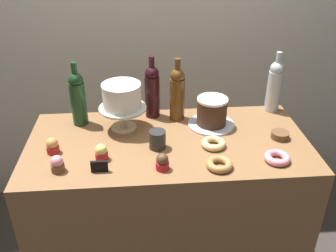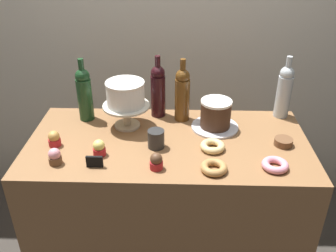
{
  "view_description": "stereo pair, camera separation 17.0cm",
  "coord_description": "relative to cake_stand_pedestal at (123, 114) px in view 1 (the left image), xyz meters",
  "views": [
    {
      "loc": [
        -0.12,
        -1.48,
        1.87
      ],
      "look_at": [
        0.0,
        0.0,
        1.03
      ],
      "focal_mm": 39.68,
      "sensor_mm": 36.0,
      "label": 1
    },
    {
      "loc": [
        0.05,
        -1.48,
        1.87
      ],
      "look_at": [
        0.0,
        0.0,
        1.03
      ],
      "focal_mm": 39.68,
      "sensor_mm": 36.0,
      "label": 2
    }
  ],
  "objects": [
    {
      "name": "price_sign_chalkboard",
      "position": [
        -0.09,
        -0.35,
        -0.06
      ],
      "size": [
        0.07,
        0.01,
        0.05
      ],
      "color": "black",
      "rests_on": "display_counter"
    },
    {
      "name": "display_counter",
      "position": [
        0.21,
        -0.13,
        -0.56
      ],
      "size": [
        1.32,
        0.64,
        0.95
      ],
      "color": "brown",
      "rests_on": "ground_plane"
    },
    {
      "name": "wine_bottle_amber",
      "position": [
        0.27,
        0.08,
        0.06
      ],
      "size": [
        0.08,
        0.08,
        0.33
      ],
      "color": "#5B3814",
      "rests_on": "display_counter"
    },
    {
      "name": "cookie_stack",
      "position": [
        0.74,
        -0.15,
        -0.07
      ],
      "size": [
        0.08,
        0.08,
        0.03
      ],
      "color": "brown",
      "rests_on": "display_counter"
    },
    {
      "name": "cupcake_lemon",
      "position": [
        -0.09,
        -0.26,
        -0.05
      ],
      "size": [
        0.06,
        0.06,
        0.07
      ],
      "color": "red",
      "rests_on": "display_counter"
    },
    {
      "name": "chocolate_round_cake",
      "position": [
        0.44,
        -0.0,
        -0.0
      ],
      "size": [
        0.15,
        0.15,
        0.14
      ],
      "color": "#3D2619",
      "rests_on": "silver_serving_platter"
    },
    {
      "name": "wine_bottle_clear",
      "position": [
        0.79,
        0.14,
        0.06
      ],
      "size": [
        0.08,
        0.08,
        0.33
      ],
      "color": "#B2BCC1",
      "rests_on": "display_counter"
    },
    {
      "name": "white_layer_cake",
      "position": [
        0.0,
        0.0,
        0.1
      ],
      "size": [
        0.19,
        0.19,
        0.12
      ],
      "color": "white",
      "rests_on": "cake_stand_pedestal"
    },
    {
      "name": "cupcake_strawberry",
      "position": [
        -0.26,
        -0.33,
        -0.05
      ],
      "size": [
        0.06,
        0.06,
        0.07
      ],
      "color": "brown",
      "rests_on": "display_counter"
    },
    {
      "name": "cupcake_chocolate",
      "position": [
        0.17,
        -0.35,
        -0.05
      ],
      "size": [
        0.06,
        0.06,
        0.07
      ],
      "color": "red",
      "rests_on": "display_counter"
    },
    {
      "name": "cupcake_caramel",
      "position": [
        -0.31,
        -0.19,
        -0.05
      ],
      "size": [
        0.06,
        0.06,
        0.07
      ],
      "color": "red",
      "rests_on": "display_counter"
    },
    {
      "name": "cake_stand_pedestal",
      "position": [
        0.0,
        0.0,
        0.0
      ],
      "size": [
        0.23,
        0.23,
        0.12
      ],
      "color": "beige",
      "rests_on": "display_counter"
    },
    {
      "name": "coffee_cup_ceramic",
      "position": [
        0.16,
        -0.19,
        -0.04
      ],
      "size": [
        0.08,
        0.08,
        0.08
      ],
      "color": "#282828",
      "rests_on": "display_counter"
    },
    {
      "name": "donut_pink",
      "position": [
        0.66,
        -0.34,
        -0.07
      ],
      "size": [
        0.11,
        0.11,
        0.03
      ],
      "color": "pink",
      "rests_on": "display_counter"
    },
    {
      "name": "back_wall",
      "position": [
        0.21,
        0.76,
        0.27
      ],
      "size": [
        6.0,
        0.05,
        2.6
      ],
      "color": "beige",
      "rests_on": "ground_plane"
    },
    {
      "name": "wine_bottle_dark_red",
      "position": [
        0.15,
        0.13,
        0.06
      ],
      "size": [
        0.08,
        0.08,
        0.33
      ],
      "color": "black",
      "rests_on": "display_counter"
    },
    {
      "name": "silver_serving_platter",
      "position": [
        0.44,
        -0.0,
        -0.08
      ],
      "size": [
        0.23,
        0.23,
        0.01
      ],
      "color": "silver",
      "rests_on": "display_counter"
    },
    {
      "name": "donut_glazed",
      "position": [
        0.41,
        -0.2,
        -0.07
      ],
      "size": [
        0.11,
        0.11,
        0.03
      ],
      "color": "#E0C17F",
      "rests_on": "display_counter"
    },
    {
      "name": "donut_maple",
      "position": [
        0.41,
        -0.36,
        -0.07
      ],
      "size": [
        0.11,
        0.11,
        0.03
      ],
      "color": "#B27F47",
      "rests_on": "display_counter"
    },
    {
      "name": "wine_bottle_green",
      "position": [
        -0.22,
        0.07,
        0.06
      ],
      "size": [
        0.08,
        0.08,
        0.33
      ],
      "color": "#193D1E",
      "rests_on": "display_counter"
    }
  ]
}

